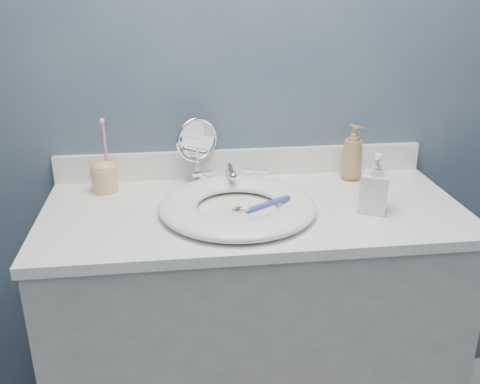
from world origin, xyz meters
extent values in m
cube|color=#404D60|center=(0.00, 1.25, 1.20)|extent=(2.20, 0.02, 2.40)
cube|color=#BCB7AC|center=(0.00, 0.97, 0.42)|extent=(1.20, 0.55, 0.85)
cube|color=white|center=(0.00, 0.97, 0.86)|extent=(1.22, 0.57, 0.03)
cube|color=white|center=(0.00, 1.24, 0.93)|extent=(1.22, 0.02, 0.09)
cylinder|color=silver|center=(-0.05, 0.94, 0.88)|extent=(0.04, 0.04, 0.01)
cube|color=silver|center=(-0.05, 1.16, 0.89)|extent=(0.22, 0.05, 0.01)
cylinder|color=silver|center=(-0.05, 1.16, 0.92)|extent=(0.03, 0.03, 0.06)
cylinder|color=silver|center=(-0.05, 1.11, 0.94)|extent=(0.02, 0.09, 0.02)
sphere|color=silver|center=(-0.05, 1.06, 0.94)|extent=(0.03, 0.03, 0.03)
cylinder|color=silver|center=(-0.14, 1.16, 0.90)|extent=(0.02, 0.02, 0.03)
cube|color=silver|center=(-0.14, 1.16, 0.92)|extent=(0.08, 0.03, 0.01)
cylinder|color=silver|center=(0.04, 1.16, 0.90)|extent=(0.02, 0.02, 0.03)
cube|color=silver|center=(0.04, 1.16, 0.92)|extent=(0.08, 0.03, 0.01)
cylinder|color=silver|center=(-0.15, 1.20, 0.88)|extent=(0.08, 0.08, 0.01)
cylinder|color=silver|center=(-0.15, 1.20, 0.94)|extent=(0.01, 0.01, 0.11)
torus|color=silver|center=(-0.15, 1.20, 1.02)|extent=(0.14, 0.07, 0.15)
cylinder|color=white|center=(-0.15, 1.20, 1.02)|extent=(0.11, 0.06, 0.12)
imported|color=#AB804D|center=(0.35, 1.16, 0.97)|extent=(0.10, 0.10, 0.18)
imported|color=silver|center=(0.33, 0.90, 0.96)|extent=(0.10, 0.10, 0.17)
cylinder|color=#DFB66F|center=(-0.44, 1.15, 0.92)|extent=(0.08, 0.08, 0.08)
ellipsoid|color=#DFB66F|center=(-0.44, 1.15, 0.96)|extent=(0.08, 0.07, 0.05)
cylinder|color=pink|center=(-0.43, 1.15, 1.03)|extent=(0.01, 0.03, 0.15)
cube|color=white|center=(-0.43, 1.15, 1.11)|extent=(0.01, 0.02, 0.01)
cube|color=#324BB4|center=(0.03, 0.89, 0.92)|extent=(0.14, 0.10, 0.01)
cube|color=white|center=(-0.04, 0.84, 0.93)|extent=(0.03, 0.02, 0.01)
camera|label=1|loc=(-0.22, -0.44, 1.51)|focal=40.00mm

